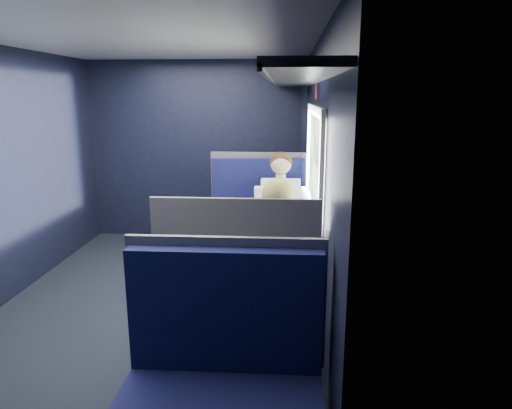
# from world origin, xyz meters

# --- Properties ---
(ground) EXTENTS (2.80, 4.20, 0.01)m
(ground) POSITION_xyz_m (0.00, 0.00, -0.01)
(ground) COLOR black
(room_shell) EXTENTS (3.00, 4.40, 2.40)m
(room_shell) POSITION_xyz_m (0.02, 0.00, 1.48)
(room_shell) COLOR black
(room_shell) RESTS_ON ground
(table) EXTENTS (0.62, 1.00, 0.74)m
(table) POSITION_xyz_m (1.03, 0.00, 0.66)
(table) COLOR #54565E
(table) RESTS_ON ground
(seat_bay_near) EXTENTS (1.04, 0.62, 1.26)m
(seat_bay_near) POSITION_xyz_m (0.84, 0.87, 0.42)
(seat_bay_near) COLOR #0D0E3A
(seat_bay_near) RESTS_ON ground
(seat_bay_far) EXTENTS (1.04, 0.62, 1.26)m
(seat_bay_far) POSITION_xyz_m (0.85, -0.87, 0.41)
(seat_bay_far) COLOR #0D0E3A
(seat_bay_far) RESTS_ON ground
(seat_row_front) EXTENTS (1.04, 0.51, 1.16)m
(seat_row_front) POSITION_xyz_m (0.85, 1.80, 0.41)
(seat_row_front) COLOR #0D0E3A
(seat_row_front) RESTS_ON ground
(seat_row_back) EXTENTS (1.04, 0.51, 1.16)m
(seat_row_back) POSITION_xyz_m (0.85, -1.80, 0.41)
(seat_row_back) COLOR #0D0E3A
(seat_row_back) RESTS_ON ground
(man) EXTENTS (0.53, 0.56, 1.32)m
(man) POSITION_xyz_m (1.10, 0.70, 0.72)
(man) COLOR black
(man) RESTS_ON ground
(woman) EXTENTS (0.53, 0.56, 1.32)m
(woman) POSITION_xyz_m (1.10, -0.71, 0.73)
(woman) COLOR black
(woman) RESTS_ON ground
(papers) EXTENTS (0.60, 0.83, 0.01)m
(papers) POSITION_xyz_m (0.96, 0.00, 0.74)
(papers) COLOR white
(papers) RESTS_ON table
(laptop) EXTENTS (0.33, 0.38, 0.24)m
(laptop) POSITION_xyz_m (1.32, 0.02, 0.81)
(laptop) COLOR silver
(laptop) RESTS_ON table
(bottle_small) EXTENTS (0.06, 0.06, 0.22)m
(bottle_small) POSITION_xyz_m (1.30, 0.21, 0.84)
(bottle_small) COLOR silver
(bottle_small) RESTS_ON table
(cup) EXTENTS (0.07, 0.07, 0.10)m
(cup) POSITION_xyz_m (1.25, 0.44, 0.79)
(cup) COLOR white
(cup) RESTS_ON table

